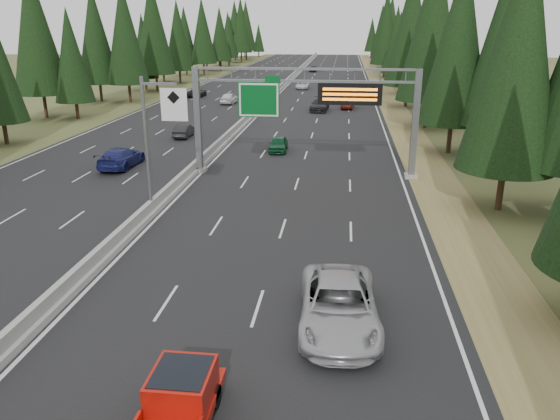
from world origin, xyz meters
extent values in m
cube|color=black|center=(0.00, 80.00, 0.04)|extent=(32.00, 260.00, 0.08)
cube|color=olive|center=(17.80, 80.00, 0.03)|extent=(3.60, 260.00, 0.06)
cube|color=#445125|center=(-17.80, 80.00, 0.03)|extent=(3.60, 260.00, 0.06)
cube|color=gray|center=(0.00, 80.00, 0.23)|extent=(0.70, 260.00, 0.30)
cube|color=gray|center=(0.00, 80.00, 0.63)|extent=(0.30, 260.00, 0.60)
cube|color=slate|center=(0.35, 35.00, 3.98)|extent=(0.45, 0.45, 7.80)
cube|color=gray|center=(0.35, 35.00, 0.23)|extent=(0.90, 0.90, 0.30)
cube|color=slate|center=(16.20, 35.00, 3.98)|extent=(0.45, 0.45, 7.80)
cube|color=gray|center=(16.20, 35.00, 0.23)|extent=(0.90, 0.90, 0.30)
cube|color=slate|center=(8.28, 35.00, 7.80)|extent=(15.85, 0.35, 0.16)
cube|color=slate|center=(8.28, 35.00, 6.96)|extent=(15.85, 0.35, 0.16)
cube|color=#054C19|center=(5.00, 34.75, 5.63)|extent=(3.00, 0.10, 2.50)
cube|color=silver|center=(5.00, 34.69, 5.63)|extent=(2.85, 0.02, 2.35)
cube|color=#054C19|center=(6.00, 34.75, 7.13)|extent=(1.10, 0.10, 0.45)
cube|color=black|center=(11.50, 34.70, 6.13)|extent=(4.50, 0.40, 1.50)
cube|color=orange|center=(11.50, 34.48, 6.48)|extent=(3.80, 0.02, 0.18)
cube|color=orange|center=(11.50, 34.48, 6.13)|extent=(3.80, 0.02, 0.18)
cube|color=orange|center=(11.50, 34.48, 5.78)|extent=(3.80, 0.02, 0.18)
cylinder|color=slate|center=(0.00, 25.00, 4.08)|extent=(0.20, 0.20, 8.00)
cube|color=gray|center=(0.00, 25.00, 0.18)|extent=(0.50, 0.50, 0.20)
cube|color=slate|center=(1.00, 25.00, 7.68)|extent=(2.00, 0.15, 0.15)
cube|color=silver|center=(1.80, 24.88, 6.58)|extent=(1.50, 0.06, 1.80)
cylinder|color=black|center=(20.76, 28.52, 1.28)|extent=(0.40, 0.40, 2.57)
cone|color=black|center=(20.76, 28.52, 9.31)|extent=(5.78, 5.78, 13.48)
cylinder|color=black|center=(20.43, 44.17, 1.32)|extent=(0.40, 0.40, 2.64)
cone|color=black|center=(20.43, 44.17, 9.57)|extent=(5.94, 5.94, 13.86)
cylinder|color=black|center=(23.90, 41.84, 1.48)|extent=(0.40, 0.40, 2.96)
cone|color=black|center=(23.90, 41.84, 10.75)|extent=(6.67, 6.67, 15.56)
cylinder|color=black|center=(20.02, 56.65, 1.51)|extent=(0.40, 0.40, 3.01)
cone|color=black|center=(20.02, 56.65, 10.92)|extent=(6.78, 6.78, 15.82)
cylinder|color=black|center=(23.15, 59.59, 1.26)|extent=(0.40, 0.40, 2.51)
cone|color=black|center=(23.15, 59.59, 9.10)|extent=(5.65, 5.65, 13.19)
cylinder|color=black|center=(19.53, 72.76, 1.46)|extent=(0.40, 0.40, 2.92)
cone|color=black|center=(19.53, 72.76, 10.57)|extent=(6.56, 6.56, 15.31)
cylinder|color=black|center=(24.40, 71.96, 0.90)|extent=(0.40, 0.40, 1.80)
cone|color=black|center=(24.40, 71.96, 6.52)|extent=(4.04, 4.04, 9.44)
cylinder|color=black|center=(20.81, 87.56, 1.29)|extent=(0.40, 0.40, 2.59)
cone|color=black|center=(20.81, 87.56, 9.37)|extent=(5.82, 5.82, 13.57)
cylinder|color=black|center=(23.65, 87.95, 1.49)|extent=(0.40, 0.40, 2.98)
cone|color=black|center=(23.65, 87.95, 10.82)|extent=(6.72, 6.72, 15.67)
cylinder|color=black|center=(20.22, 101.50, 1.13)|extent=(0.40, 0.40, 2.26)
cone|color=black|center=(20.22, 101.50, 8.19)|extent=(5.09, 5.09, 11.87)
cylinder|color=black|center=(23.17, 104.06, 1.35)|extent=(0.40, 0.40, 2.70)
cone|color=black|center=(23.17, 104.06, 9.77)|extent=(6.07, 6.07, 14.15)
cylinder|color=black|center=(19.42, 117.86, 1.38)|extent=(0.40, 0.40, 2.75)
cone|color=black|center=(19.42, 117.86, 9.97)|extent=(6.19, 6.19, 14.44)
cylinder|color=black|center=(24.36, 116.79, 1.41)|extent=(0.40, 0.40, 2.82)
cone|color=black|center=(24.36, 116.79, 10.23)|extent=(6.35, 6.35, 14.82)
cylinder|color=black|center=(20.85, 131.12, 1.07)|extent=(0.40, 0.40, 2.14)
cone|color=black|center=(20.85, 131.12, 7.77)|extent=(4.82, 4.82, 11.25)
cylinder|color=black|center=(24.95, 130.41, 1.44)|extent=(0.40, 0.40, 2.87)
cone|color=black|center=(24.95, 130.41, 10.41)|extent=(6.46, 6.46, 15.08)
cylinder|color=black|center=(20.78, 145.02, 1.38)|extent=(0.40, 0.40, 2.77)
cone|color=black|center=(20.78, 145.02, 10.02)|extent=(6.22, 6.22, 14.52)
cylinder|color=black|center=(24.85, 146.19, 1.13)|extent=(0.40, 0.40, 2.26)
cone|color=black|center=(24.85, 146.19, 8.21)|extent=(5.09, 5.09, 11.89)
cylinder|color=black|center=(20.93, 159.46, 1.31)|extent=(0.40, 0.40, 2.62)
cone|color=black|center=(20.93, 159.46, 9.49)|extent=(5.89, 5.89, 13.74)
cylinder|color=black|center=(23.51, 160.90, 1.49)|extent=(0.40, 0.40, 2.97)
cone|color=black|center=(23.51, 160.90, 10.77)|extent=(6.68, 6.68, 15.59)
cylinder|color=black|center=(20.96, 174.30, 1.00)|extent=(0.40, 0.40, 2.00)
cone|color=black|center=(20.96, 174.30, 7.27)|extent=(4.51, 4.51, 10.52)
cylinder|color=black|center=(23.32, 175.59, 1.17)|extent=(0.40, 0.40, 2.33)
cone|color=black|center=(23.32, 175.59, 8.45)|extent=(5.24, 5.24, 12.23)
cylinder|color=black|center=(19.61, 191.08, 1.05)|extent=(0.40, 0.40, 2.09)
cone|color=black|center=(19.61, 191.08, 7.59)|extent=(4.71, 4.71, 10.99)
cylinder|color=black|center=(23.34, 188.37, 1.14)|extent=(0.40, 0.40, 2.28)
cone|color=black|center=(23.34, 188.37, 8.27)|extent=(5.13, 5.13, 11.98)
cylinder|color=black|center=(-20.62, 43.23, 1.06)|extent=(0.40, 0.40, 2.12)
cylinder|color=black|center=(-20.72, 58.02, 1.02)|extent=(0.40, 0.40, 2.04)
cone|color=black|center=(-20.72, 58.02, 7.41)|extent=(4.60, 4.60, 10.73)
cylinder|color=black|center=(-24.97, 58.48, 1.43)|extent=(0.40, 0.40, 2.85)
cone|color=black|center=(-24.97, 58.48, 10.34)|extent=(6.42, 6.42, 14.97)
cylinder|color=black|center=(-19.94, 72.98, 1.34)|extent=(0.40, 0.40, 2.68)
cone|color=black|center=(-19.94, 72.98, 9.71)|extent=(6.03, 6.03, 14.06)
cylinder|color=black|center=(-24.60, 73.56, 1.31)|extent=(0.40, 0.40, 2.61)
cone|color=black|center=(-24.60, 73.56, 9.46)|extent=(5.87, 5.87, 13.70)
cylinder|color=black|center=(-20.49, 86.64, 1.46)|extent=(0.40, 0.40, 2.91)
cone|color=black|center=(-20.49, 86.64, 10.56)|extent=(6.55, 6.55, 15.29)
cylinder|color=black|center=(-23.09, 88.50, 1.01)|extent=(0.40, 0.40, 2.02)
cone|color=black|center=(-23.09, 88.50, 7.33)|extent=(4.55, 4.55, 10.62)
cylinder|color=black|center=(-20.60, 100.62, 1.22)|extent=(0.40, 0.40, 2.44)
cone|color=black|center=(-20.60, 100.62, 8.86)|extent=(5.50, 5.50, 12.83)
cylinder|color=black|center=(-24.85, 103.58, 0.97)|extent=(0.40, 0.40, 1.95)
cone|color=black|center=(-24.85, 103.58, 7.05)|extent=(4.38, 4.38, 10.22)
cylinder|color=black|center=(-20.20, 117.81, 1.31)|extent=(0.40, 0.40, 2.62)
cone|color=black|center=(-20.20, 117.81, 9.50)|extent=(5.90, 5.90, 13.76)
cylinder|color=black|center=(-24.33, 118.22, 1.17)|extent=(0.40, 0.40, 2.35)
cone|color=black|center=(-24.33, 118.22, 8.51)|extent=(5.28, 5.28, 12.32)
cylinder|color=black|center=(-19.17, 130.47, 1.19)|extent=(0.40, 0.40, 2.39)
cone|color=black|center=(-19.17, 130.47, 8.65)|extent=(5.37, 5.37, 12.53)
cylinder|color=black|center=(-23.13, 132.22, 1.04)|extent=(0.40, 0.40, 2.08)
cone|color=black|center=(-23.13, 132.22, 7.53)|extent=(4.68, 4.68, 10.91)
cylinder|color=black|center=(-20.46, 146.35, 1.14)|extent=(0.40, 0.40, 2.27)
cone|color=black|center=(-20.46, 146.35, 8.24)|extent=(5.11, 5.11, 11.93)
cylinder|color=black|center=(-23.47, 147.73, 1.01)|extent=(0.40, 0.40, 2.02)
cone|color=black|center=(-23.47, 147.73, 7.33)|extent=(4.55, 4.55, 10.61)
cylinder|color=black|center=(-19.99, 162.55, 1.47)|extent=(0.40, 0.40, 2.93)
cone|color=black|center=(-19.99, 162.55, 10.62)|extent=(6.59, 6.59, 15.39)
cylinder|color=black|center=(-23.30, 162.57, 1.07)|extent=(0.40, 0.40, 2.15)
cone|color=black|center=(-23.30, 162.57, 7.79)|extent=(4.84, 4.84, 11.29)
cylinder|color=black|center=(-20.82, 175.86, 1.44)|extent=(0.40, 0.40, 2.89)
cone|color=black|center=(-20.82, 175.86, 10.46)|extent=(6.49, 6.49, 15.15)
cylinder|color=black|center=(-24.28, 175.16, 1.45)|extent=(0.40, 0.40, 2.91)
cone|color=black|center=(-24.28, 175.16, 10.53)|extent=(6.54, 6.54, 15.26)
cylinder|color=black|center=(-19.30, 192.20, 0.89)|extent=(0.40, 0.40, 1.78)
cone|color=black|center=(-19.30, 192.20, 6.44)|extent=(4.00, 4.00, 9.33)
cylinder|color=black|center=(-23.77, 189.53, 0.92)|extent=(0.40, 0.40, 1.84)
cone|color=black|center=(-23.77, 189.53, 6.66)|extent=(4.13, 4.13, 9.65)
imported|color=#AEADB2|center=(11.21, 13.48, 0.95)|extent=(3.17, 6.37, 1.73)
cylinder|color=black|center=(6.17, 8.49, 0.43)|extent=(0.26, 0.70, 0.70)
cylinder|color=black|center=(7.66, 8.49, 0.43)|extent=(0.26, 0.70, 0.70)
cube|color=#B1150A|center=(6.92, 7.87, 1.18)|extent=(1.67, 1.94, 0.97)
cube|color=black|center=(6.92, 7.87, 1.44)|extent=(1.50, 1.67, 0.48)
imported|color=#145830|center=(5.46, 42.80, 0.73)|extent=(1.63, 3.83, 1.29)
imported|color=#4C100A|center=(11.64, 69.83, 0.80)|extent=(1.88, 4.47, 1.44)
imported|color=black|center=(7.96, 67.32, 0.87)|extent=(2.51, 5.53, 1.57)
imported|color=silver|center=(3.78, 92.75, 0.72)|extent=(2.19, 4.65, 1.29)
imported|color=black|center=(3.51, 129.82, 0.78)|extent=(1.98, 4.21, 1.39)
imported|color=black|center=(-4.68, 48.04, 0.72)|extent=(1.40, 3.90, 1.28)
imported|color=navy|center=(-6.16, 35.64, 0.87)|extent=(2.35, 5.50, 1.58)
imported|color=silver|center=(-5.15, 72.70, 0.86)|extent=(2.11, 4.68, 1.56)
imported|color=black|center=(-11.74, 79.86, 0.73)|extent=(2.23, 4.72, 1.30)
camera|label=1|loc=(11.12, -4.56, 10.76)|focal=35.00mm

